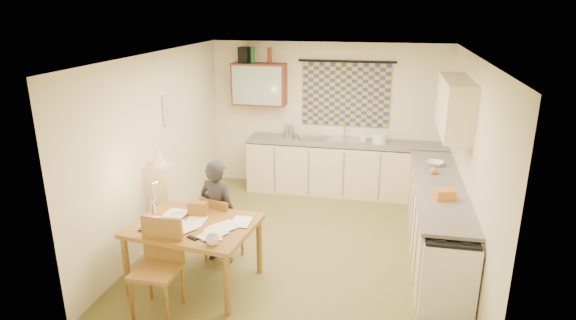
% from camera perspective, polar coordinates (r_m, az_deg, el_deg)
% --- Properties ---
extents(floor, '(4.00, 4.50, 0.02)m').
position_cam_1_polar(floor, '(6.62, 1.92, -9.91)').
color(floor, brown).
rests_on(floor, ground).
extents(ceiling, '(4.00, 4.50, 0.02)m').
position_cam_1_polar(ceiling, '(5.88, 2.18, 12.36)').
color(ceiling, white).
rests_on(ceiling, floor).
extents(wall_back, '(4.00, 0.02, 2.50)m').
position_cam_1_polar(wall_back, '(8.29, 4.71, 5.13)').
color(wall_back, '#F1E8BF').
rests_on(wall_back, floor).
extents(wall_front, '(4.00, 0.02, 2.50)m').
position_cam_1_polar(wall_front, '(4.08, -3.42, -8.80)').
color(wall_front, '#F1E8BF').
rests_on(wall_front, floor).
extents(wall_left, '(0.02, 4.50, 2.50)m').
position_cam_1_polar(wall_left, '(6.75, -15.03, 1.57)').
color(wall_left, '#F1E8BF').
rests_on(wall_left, floor).
extents(wall_right, '(0.02, 4.50, 2.50)m').
position_cam_1_polar(wall_right, '(6.14, 20.86, -0.62)').
color(wall_right, '#F1E8BF').
rests_on(wall_right, floor).
extents(window_blind, '(1.45, 0.03, 1.05)m').
position_cam_1_polar(window_blind, '(8.14, 6.86, 7.70)').
color(window_blind, navy).
rests_on(window_blind, wall_back).
extents(curtain_rod, '(1.60, 0.04, 0.04)m').
position_cam_1_polar(curtain_rod, '(8.04, 6.99, 11.53)').
color(curtain_rod, black).
rests_on(curtain_rod, wall_back).
extents(wall_cabinet, '(0.90, 0.34, 0.70)m').
position_cam_1_polar(wall_cabinet, '(8.23, -3.42, 8.97)').
color(wall_cabinet, '#5E261B').
rests_on(wall_cabinet, wall_back).
extents(wall_cabinet_glass, '(0.84, 0.02, 0.64)m').
position_cam_1_polar(wall_cabinet_glass, '(8.07, -3.73, 8.78)').
color(wall_cabinet_glass, '#99B2A5').
rests_on(wall_cabinet_glass, wall_back).
extents(upper_cabinet_right, '(0.34, 1.30, 0.70)m').
position_cam_1_polar(upper_cabinet_right, '(6.49, 19.19, 6.02)').
color(upper_cabinet_right, beige).
rests_on(upper_cabinet_right, wall_right).
extents(framed_print, '(0.04, 0.50, 0.40)m').
position_cam_1_polar(framed_print, '(6.97, -13.59, 6.02)').
color(framed_print, beige).
rests_on(framed_print, wall_left).
extents(print_canvas, '(0.01, 0.42, 0.32)m').
position_cam_1_polar(print_canvas, '(6.96, -13.40, 6.02)').
color(print_canvas, white).
rests_on(print_canvas, wall_left).
extents(counter_back, '(3.30, 0.62, 0.92)m').
position_cam_1_polar(counter_back, '(8.18, 6.80, -0.94)').
color(counter_back, beige).
rests_on(counter_back, floor).
extents(counter_right, '(0.62, 2.95, 0.92)m').
position_cam_1_polar(counter_right, '(6.56, 17.17, -6.55)').
color(counter_right, beige).
rests_on(counter_right, floor).
extents(stove, '(0.56, 0.56, 0.86)m').
position_cam_1_polar(stove, '(5.40, 18.30, -12.46)').
color(stove, white).
rests_on(stove, floor).
extents(sink, '(0.61, 0.53, 0.10)m').
position_cam_1_polar(sink, '(8.05, 6.70, 1.96)').
color(sink, silver).
rests_on(sink, counter_back).
extents(tap, '(0.04, 0.04, 0.28)m').
position_cam_1_polar(tap, '(8.18, 6.73, 3.52)').
color(tap, silver).
rests_on(tap, counter_back).
extents(dish_rack, '(0.44, 0.42, 0.06)m').
position_cam_1_polar(dish_rack, '(8.10, 2.53, 2.68)').
color(dish_rack, silver).
rests_on(dish_rack, counter_back).
extents(kettle, '(0.22, 0.22, 0.24)m').
position_cam_1_polar(kettle, '(8.14, 0.15, 3.43)').
color(kettle, silver).
rests_on(kettle, counter_back).
extents(mixing_bowl, '(0.26, 0.26, 0.16)m').
position_cam_1_polar(mixing_bowl, '(7.99, 10.79, 2.54)').
color(mixing_bowl, white).
rests_on(mixing_bowl, counter_back).
extents(soap_bottle, '(0.12, 0.12, 0.18)m').
position_cam_1_polar(soap_bottle, '(8.05, 8.89, 2.80)').
color(soap_bottle, white).
rests_on(soap_bottle, counter_back).
extents(bowl, '(0.34, 0.34, 0.06)m').
position_cam_1_polar(bowl, '(7.08, 17.04, -0.38)').
color(bowl, white).
rests_on(bowl, counter_right).
extents(orange_bag, '(0.26, 0.22, 0.12)m').
position_cam_1_polar(orange_bag, '(5.89, 18.04, -3.90)').
color(orange_bag, orange).
rests_on(orange_bag, counter_right).
extents(fruit_orange, '(0.10, 0.10, 0.10)m').
position_cam_1_polar(fruit_orange, '(6.71, 16.89, -1.19)').
color(fruit_orange, orange).
rests_on(fruit_orange, counter_right).
extents(speaker, '(0.19, 0.22, 0.26)m').
position_cam_1_polar(speaker, '(8.24, -5.16, 12.30)').
color(speaker, black).
rests_on(speaker, wall_cabinet).
extents(bottle_green, '(0.09, 0.09, 0.26)m').
position_cam_1_polar(bottle_green, '(8.20, -4.25, 12.30)').
color(bottle_green, '#195926').
rests_on(bottle_green, wall_cabinet).
extents(bottle_brown, '(0.08, 0.08, 0.26)m').
position_cam_1_polar(bottle_brown, '(8.12, -2.20, 12.28)').
color(bottle_brown, '#5E261B').
rests_on(bottle_brown, wall_cabinet).
extents(dining_table, '(1.44, 1.16, 0.75)m').
position_cam_1_polar(dining_table, '(5.68, -10.91, -10.81)').
color(dining_table, brown).
rests_on(dining_table, floor).
extents(chair_far, '(0.47, 0.47, 0.85)m').
position_cam_1_polar(chair_far, '(6.19, -7.69, -9.32)').
color(chair_far, brown).
rests_on(chair_far, floor).
extents(chair_near, '(0.45, 0.45, 0.99)m').
position_cam_1_polar(chair_near, '(5.34, -15.12, -14.07)').
color(chair_near, brown).
rests_on(chair_near, floor).
extents(person, '(0.64, 0.56, 1.33)m').
position_cam_1_polar(person, '(5.99, -8.32, -6.06)').
color(person, black).
rests_on(person, floor).
extents(shelf_stand, '(0.32, 0.30, 1.12)m').
position_cam_1_polar(shelf_stand, '(6.59, -14.62, -5.13)').
color(shelf_stand, beige).
rests_on(shelf_stand, floor).
extents(lampshade, '(0.20, 0.20, 0.22)m').
position_cam_1_polar(lampshade, '(6.37, -15.09, 0.45)').
color(lampshade, beige).
rests_on(lampshade, shelf_stand).
extents(letter_rack, '(0.22, 0.11, 0.16)m').
position_cam_1_polar(letter_rack, '(5.69, -10.63, -5.68)').
color(letter_rack, brown).
rests_on(letter_rack, dining_table).
extents(mug, '(0.14, 0.14, 0.11)m').
position_cam_1_polar(mug, '(5.01, -8.95, -9.34)').
color(mug, white).
rests_on(mug, dining_table).
extents(magazine, '(0.23, 0.29, 0.02)m').
position_cam_1_polar(magazine, '(5.57, -16.71, -7.46)').
color(magazine, maroon).
rests_on(magazine, dining_table).
extents(book, '(0.19, 0.25, 0.02)m').
position_cam_1_polar(book, '(5.65, -15.40, -7.02)').
color(book, orange).
rests_on(book, dining_table).
extents(orange_box, '(0.13, 0.10, 0.04)m').
position_cam_1_polar(orange_box, '(5.43, -15.77, -7.99)').
color(orange_box, orange).
rests_on(orange_box, dining_table).
extents(eyeglasses, '(0.14, 0.10, 0.02)m').
position_cam_1_polar(eyeglasses, '(5.18, -11.26, -9.05)').
color(eyeglasses, black).
rests_on(eyeglasses, dining_table).
extents(candle_holder, '(0.06, 0.06, 0.18)m').
position_cam_1_polar(candle_holder, '(5.76, -15.68, -5.68)').
color(candle_holder, silver).
rests_on(candle_holder, dining_table).
extents(candle, '(0.03, 0.03, 0.22)m').
position_cam_1_polar(candle, '(5.70, -15.57, -3.72)').
color(candle, white).
rests_on(candle, dining_table).
extents(candle_flame, '(0.02, 0.02, 0.02)m').
position_cam_1_polar(candle_flame, '(5.65, -15.30, -2.57)').
color(candle_flame, '#FFCC66').
rests_on(candle_flame, dining_table).
extents(papers, '(1.09, 0.76, 0.02)m').
position_cam_1_polar(papers, '(5.48, -11.14, -7.50)').
color(papers, white).
rests_on(papers, dining_table).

